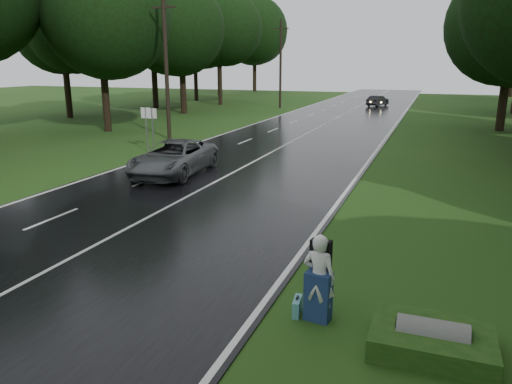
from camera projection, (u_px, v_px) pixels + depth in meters
ground at (85, 252)px, 13.79m from camera, size 160.00×160.00×0.00m
road at (288, 144)px, 31.90m from camera, size 12.00×140.00×0.04m
lane_center at (288, 144)px, 31.90m from camera, size 0.12×140.00×0.01m
grey_car at (174, 158)px, 23.04m from camera, size 3.01×5.90×1.60m
far_car at (378, 101)px, 59.48m from camera, size 2.41×4.07×1.27m
hitchhiker at (319, 280)px, 9.97m from camera, size 0.74×0.68×1.89m
suitcase at (297, 306)px, 10.34m from camera, size 0.21×0.52×0.36m
culvert at (430, 351)px, 9.05m from camera, size 1.28×0.64×0.64m
utility_pole_mid at (170, 139)px, 34.20m from camera, size 1.80×0.28×9.70m
utility_pole_far at (280, 108)px, 57.58m from camera, size 1.80×0.28×9.96m
road_sign_a at (148, 151)px, 29.39m from camera, size 0.63×0.10×2.64m
road_sign_b at (154, 150)px, 30.02m from camera, size 0.61×0.10×2.53m
tree_left_d at (108, 131)px, 37.99m from camera, size 9.72×9.72×15.19m
tree_left_e at (184, 113)px, 51.48m from camera, size 9.55×9.55×14.92m
tree_left_f at (221, 105)px, 61.89m from camera, size 11.15×11.15×17.43m
tree_right_e at (499, 131)px, 38.28m from camera, size 8.76×8.76×13.68m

